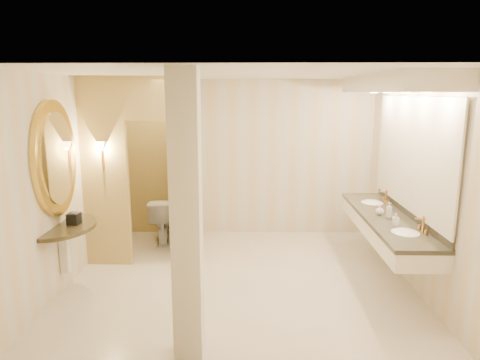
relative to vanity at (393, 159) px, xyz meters
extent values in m
plane|color=silver|center=(-1.98, -0.10, -1.63)|extent=(4.50, 4.50, 0.00)
plane|color=white|center=(-1.98, -0.10, 1.07)|extent=(4.50, 4.50, 0.00)
cube|color=beige|center=(-1.98, 1.90, -0.28)|extent=(4.50, 0.02, 2.70)
cube|color=beige|center=(-1.98, -2.10, -0.28)|extent=(4.50, 0.02, 2.70)
cube|color=beige|center=(-4.23, -0.10, -0.28)|extent=(0.02, 4.00, 2.70)
cube|color=beige|center=(0.27, -0.10, -0.28)|extent=(0.02, 4.00, 2.70)
cube|color=#D4BF6F|center=(-2.78, 1.15, -0.28)|extent=(0.10, 1.50, 2.70)
cube|color=#D4BF6F|center=(-3.90, 0.40, -0.28)|extent=(0.65, 0.10, 2.70)
cube|color=#D4BF6F|center=(-3.18, 0.40, 0.77)|extent=(0.80, 0.10, 0.60)
cube|color=white|center=(-2.90, 0.78, -0.58)|extent=(0.29, 0.78, 2.10)
cylinder|color=#B67B3A|center=(-3.90, 0.33, -0.08)|extent=(0.03, 0.03, 0.30)
cone|color=white|center=(-3.90, 0.33, 0.12)|extent=(0.14, 0.14, 0.14)
cube|color=white|center=(-0.03, 0.00, -0.90)|extent=(0.60, 2.56, 0.24)
cube|color=black|center=(-0.03, 0.00, -0.78)|extent=(0.64, 2.60, 0.05)
cube|color=black|center=(0.25, 0.00, -0.71)|extent=(0.03, 2.56, 0.10)
ellipsoid|color=white|center=(-0.03, -0.69, -0.80)|extent=(0.40, 0.44, 0.15)
cylinder|color=#B67B3A|center=(0.17, -0.69, -0.67)|extent=(0.03, 0.03, 0.22)
ellipsoid|color=white|center=(-0.03, 0.69, -0.80)|extent=(0.40, 0.44, 0.15)
cylinder|color=#B67B3A|center=(0.17, 0.69, -0.67)|extent=(0.03, 0.03, 0.22)
cube|color=white|center=(0.25, 0.00, 0.07)|extent=(0.03, 2.56, 1.40)
cube|color=white|center=(-0.03, 0.00, 0.96)|extent=(0.75, 2.76, 0.22)
cylinder|color=black|center=(-4.21, -0.49, -0.78)|extent=(1.08, 1.08, 0.05)
cube|color=white|center=(-4.17, -0.49, -1.08)|extent=(0.10, 0.10, 0.60)
cylinder|color=gold|center=(-4.19, -0.49, 0.07)|extent=(0.07, 1.08, 1.08)
cylinder|color=white|center=(-4.15, -0.49, 0.07)|extent=(0.02, 0.86, 0.86)
cube|color=white|center=(-2.43, -1.78, -0.28)|extent=(0.27, 0.27, 2.70)
cube|color=black|center=(-4.03, -0.47, -0.68)|extent=(0.15, 0.15, 0.14)
imported|color=white|center=(-3.31, 1.35, -1.24)|extent=(0.54, 0.82, 0.78)
imported|color=beige|center=(-0.06, -0.43, -0.68)|extent=(0.07, 0.07, 0.15)
imported|color=silver|center=(-0.12, 0.03, -0.69)|extent=(0.13, 0.13, 0.13)
imported|color=#C6B28C|center=(-0.04, -0.11, -0.65)|extent=(0.10, 0.10, 0.21)
camera|label=1|loc=(-1.86, -5.51, 0.84)|focal=32.00mm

